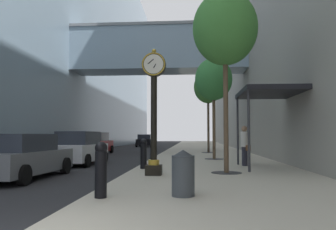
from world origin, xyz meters
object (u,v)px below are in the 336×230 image
at_px(street_clock, 154,105).
at_px(street_tree_near, 225,29).
at_px(pedestrian_walking, 245,144).
at_px(car_black_mid, 145,141).
at_px(street_tree_mid_far, 208,87).
at_px(car_white_near, 80,149).
at_px(car_grey_trailing, 22,157).
at_px(street_tree_mid_near, 214,80).
at_px(bollard_nearest, 101,168).
at_px(bollard_third, 144,153).
at_px(car_red_far, 96,144).
at_px(bollard_fourth, 153,150).
at_px(trash_bin, 183,172).

xyz_separation_m(street_clock, street_tree_near, (2.58, 0.83, 2.91)).
relative_size(pedestrian_walking, car_black_mid, 0.43).
bearing_deg(street_tree_mid_far, pedestrian_walking, -84.38).
bearing_deg(car_white_near, car_grey_trailing, -91.20).
bearing_deg(street_tree_mid_near, car_black_mid, 107.11).
xyz_separation_m(bollard_nearest, street_tree_near, (3.26, 5.18, 4.70)).
bearing_deg(bollard_nearest, street_tree_mid_far, 80.56).
relative_size(bollard_third, car_grey_trailing, 0.26).
bearing_deg(car_grey_trailing, bollard_third, 32.29).
xyz_separation_m(street_clock, bollard_third, (-0.68, 2.19, -1.79)).
xyz_separation_m(pedestrian_walking, car_red_far, (-10.13, 11.27, -0.26)).
distance_m(bollard_nearest, bollard_fourth, 9.79).
distance_m(bollard_third, pedestrian_walking, 4.69).
distance_m(bollard_nearest, car_black_mid, 36.54).
height_order(bollard_fourth, street_tree_mid_far, street_tree_mid_far).
xyz_separation_m(street_tree_near, car_black_mid, (-7.37, 31.13, -4.70)).
bearing_deg(street_tree_mid_near, trash_bin, -96.82).
distance_m(car_black_mid, car_red_far, 16.92).
height_order(street_clock, car_grey_trailing, street_clock).
bearing_deg(street_tree_near, street_clock, -162.09).
bearing_deg(trash_bin, car_white_near, 120.84).
bearing_deg(car_black_mid, street_tree_mid_far, -66.23).
height_order(street_tree_near, street_tree_mid_near, street_tree_near).
relative_size(bollard_nearest, trash_bin, 1.18).
bearing_deg(car_white_near, pedestrian_walking, -10.63).
xyz_separation_m(street_tree_near, car_white_near, (-7.05, 4.56, -4.66)).
relative_size(street_clock, pedestrian_walking, 2.46).
relative_size(bollard_fourth, car_white_near, 0.29).
height_order(bollard_third, car_black_mid, car_black_mid).
bearing_deg(street_tree_near, car_grey_trailing, -171.13).
xyz_separation_m(car_white_near, car_black_mid, (-0.32, 26.58, -0.04)).
height_order(car_white_near, car_red_far, car_red_far).
bearing_deg(car_white_near, trash_bin, -59.16).
relative_size(bollard_nearest, street_tree_mid_near, 0.21).
bearing_deg(street_tree_mid_far, street_tree_near, -90.00).
height_order(street_clock, car_red_far, street_clock).
bearing_deg(street_tree_mid_far, trash_bin, -94.28).
bearing_deg(street_clock, bollard_nearest, -98.88).
bearing_deg(car_red_far, car_black_mid, 84.45).
bearing_deg(street_clock, car_white_near, 129.69).
bearing_deg(pedestrian_walking, car_red_far, 131.93).
bearing_deg(street_tree_mid_near, car_white_near, -159.43).
bearing_deg(street_tree_mid_far, bollard_fourth, -108.41).
distance_m(street_tree_mid_near, car_grey_trailing, 11.68).
distance_m(bollard_nearest, trash_bin, 1.85).
bearing_deg(street_clock, trash_bin, -74.15).
height_order(car_white_near, car_black_mid, car_white_near).
bearing_deg(car_red_far, bollard_nearest, -73.55).
bearing_deg(street_tree_near, bollard_fourth, 125.19).
relative_size(bollard_fourth, car_red_far, 0.28).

